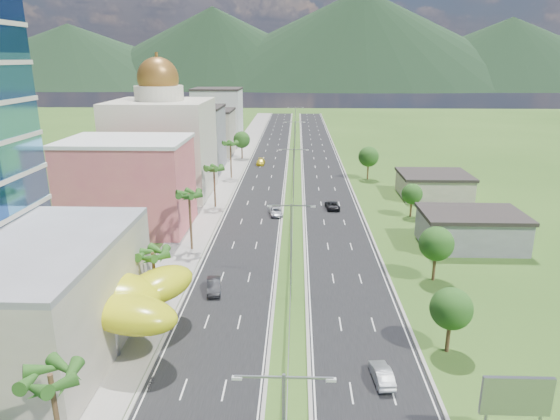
# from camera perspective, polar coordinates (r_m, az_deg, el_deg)

# --- Properties ---
(ground) EXTENTS (500.00, 500.00, 0.00)m
(ground) POSITION_cam_1_polar(r_m,az_deg,el_deg) (57.25, 1.10, -12.82)
(ground) COLOR #2D5119
(ground) RESTS_ON ground
(road_left) EXTENTS (11.00, 260.00, 0.04)m
(road_left) POSITION_cam_1_polar(r_m,az_deg,el_deg) (142.77, -1.35, 5.50)
(road_left) COLOR black
(road_left) RESTS_ON ground
(road_right) EXTENTS (11.00, 260.00, 0.04)m
(road_right) POSITION_cam_1_polar(r_m,az_deg,el_deg) (142.70, 4.70, 5.44)
(road_right) COLOR black
(road_right) RESTS_ON ground
(sidewalk_left) EXTENTS (7.00, 260.00, 0.12)m
(sidewalk_left) POSITION_cam_1_polar(r_m,az_deg,el_deg) (143.61, -5.16, 5.52)
(sidewalk_left) COLOR gray
(sidewalk_left) RESTS_ON ground
(median_guardrail) EXTENTS (0.10, 216.06, 0.76)m
(median_guardrail) POSITION_cam_1_polar(r_m,az_deg,el_deg) (124.81, 1.62, 4.10)
(median_guardrail) COLOR gray
(median_guardrail) RESTS_ON ground
(streetlight_median_b) EXTENTS (6.04, 0.25, 11.00)m
(streetlight_median_b) POSITION_cam_1_polar(r_m,az_deg,el_deg) (63.50, 1.28, -3.00)
(streetlight_median_b) COLOR gray
(streetlight_median_b) RESTS_ON ground
(streetlight_median_c) EXTENTS (6.04, 0.25, 11.00)m
(streetlight_median_c) POSITION_cam_1_polar(r_m,az_deg,el_deg) (102.01, 1.56, 4.70)
(streetlight_median_c) COLOR gray
(streetlight_median_c) RESTS_ON ground
(streetlight_median_d) EXTENTS (6.04, 0.25, 11.00)m
(streetlight_median_d) POSITION_cam_1_polar(r_m,az_deg,el_deg) (146.29, 1.71, 8.45)
(streetlight_median_d) COLOR gray
(streetlight_median_d) RESTS_ON ground
(streetlight_median_e) EXTENTS (6.04, 0.25, 11.00)m
(streetlight_median_e) POSITION_cam_1_polar(r_m,az_deg,el_deg) (190.91, 1.78, 10.45)
(streetlight_median_e) COLOR gray
(streetlight_median_e) RESTS_ON ground
(lime_canopy) EXTENTS (18.00, 15.00, 7.40)m
(lime_canopy) POSITION_cam_1_polar(r_m,az_deg,el_deg) (55.33, -20.42, -9.25)
(lime_canopy) COLOR #BDC012
(lime_canopy) RESTS_ON ground
(pink_shophouse) EXTENTS (20.00, 15.00, 15.00)m
(pink_shophouse) POSITION_cam_1_polar(r_m,az_deg,el_deg) (89.04, -16.88, 2.64)
(pink_shophouse) COLOR #D15664
(pink_shophouse) RESTS_ON ground
(domed_building) EXTENTS (20.00, 20.00, 28.70)m
(domed_building) POSITION_cam_1_polar(r_m,az_deg,el_deg) (109.85, -13.29, 7.58)
(domed_building) COLOR beige
(domed_building) RESTS_ON ground
(midrise_grey) EXTENTS (16.00, 15.00, 16.00)m
(midrise_grey) POSITION_cam_1_polar(r_m,az_deg,el_deg) (134.15, -10.05, 7.96)
(midrise_grey) COLOR gray
(midrise_grey) RESTS_ON ground
(midrise_beige) EXTENTS (16.00, 15.00, 13.00)m
(midrise_beige) POSITION_cam_1_polar(r_m,az_deg,el_deg) (155.72, -8.38, 8.71)
(midrise_beige) COLOR #9F9983
(midrise_beige) RESTS_ON ground
(midrise_white) EXTENTS (16.00, 15.00, 18.00)m
(midrise_white) POSITION_cam_1_polar(r_m,az_deg,el_deg) (177.91, -7.11, 10.58)
(midrise_white) COLOR silver
(midrise_white) RESTS_ON ground
(billboard) EXTENTS (5.20, 0.35, 6.20)m
(billboard) POSITION_cam_1_polar(r_m,az_deg,el_deg) (43.00, 25.39, -18.85)
(billboard) COLOR gray
(billboard) RESTS_ON ground
(shed_near) EXTENTS (15.00, 10.00, 5.00)m
(shed_near) POSITION_cam_1_polar(r_m,az_deg,el_deg) (83.66, 20.96, -2.25)
(shed_near) COLOR gray
(shed_near) RESTS_ON ground
(shed_far) EXTENTS (14.00, 12.00, 4.40)m
(shed_far) POSITION_cam_1_polar(r_m,az_deg,el_deg) (111.84, 17.14, 2.65)
(shed_far) COLOR #9F9983
(shed_far) RESTS_ON ground
(palm_tree_a) EXTENTS (3.60, 3.60, 9.10)m
(palm_tree_a) POSITION_cam_1_polar(r_m,az_deg,el_deg) (37.98, -24.72, -17.30)
(palm_tree_a) COLOR #47301C
(palm_tree_a) RESTS_ON ground
(palm_tree_b) EXTENTS (3.60, 3.60, 8.10)m
(palm_tree_b) POSITION_cam_1_polar(r_m,az_deg,el_deg) (58.20, -14.33, -5.13)
(palm_tree_b) COLOR #47301C
(palm_tree_b) RESTS_ON ground
(palm_tree_c) EXTENTS (3.60, 3.60, 9.60)m
(palm_tree_c) POSITION_cam_1_polar(r_m,az_deg,el_deg) (76.12, -10.35, 1.51)
(palm_tree_c) COLOR #47301C
(palm_tree_c) RESTS_ON ground
(palm_tree_d) EXTENTS (3.60, 3.60, 8.60)m
(palm_tree_d) POSITION_cam_1_polar(r_m,az_deg,el_deg) (98.28, -7.56, 4.56)
(palm_tree_d) COLOR #47301C
(palm_tree_d) RESTS_ON ground
(palm_tree_e) EXTENTS (3.60, 3.60, 9.40)m
(palm_tree_e) POSITION_cam_1_polar(r_m,az_deg,el_deg) (122.42, -5.69, 7.44)
(palm_tree_e) COLOR #47301C
(palm_tree_e) RESTS_ON ground
(leafy_tree_lfar) EXTENTS (4.90, 4.90, 8.05)m
(leafy_tree_lfar) POSITION_cam_1_polar(r_m,az_deg,el_deg) (147.35, -4.40, 8.01)
(leafy_tree_lfar) COLOR #47301C
(leafy_tree_lfar) RESTS_ON ground
(leafy_tree_ra) EXTENTS (4.20, 4.20, 6.90)m
(leafy_tree_ra) POSITION_cam_1_polar(r_m,az_deg,el_deg) (52.85, 18.98, -10.63)
(leafy_tree_ra) COLOR #47301C
(leafy_tree_ra) RESTS_ON ground
(leafy_tree_rb) EXTENTS (4.55, 4.55, 7.47)m
(leafy_tree_rb) POSITION_cam_1_polar(r_m,az_deg,el_deg) (68.43, 17.44, -3.71)
(leafy_tree_rb) COLOR #47301C
(leafy_tree_rb) RESTS_ON ground
(leafy_tree_rc) EXTENTS (3.85, 3.85, 6.33)m
(leafy_tree_rc) POSITION_cam_1_polar(r_m,az_deg,el_deg) (95.28, 14.86, 1.77)
(leafy_tree_rc) COLOR #47301C
(leafy_tree_rc) RESTS_ON ground
(leafy_tree_rd) EXTENTS (4.90, 4.90, 8.05)m
(leafy_tree_rd) POSITION_cam_1_polar(r_m,az_deg,el_deg) (123.07, 10.09, 6.02)
(leafy_tree_rd) COLOR #47301C
(leafy_tree_rd) RESTS_ON ground
(mountain_ridge) EXTENTS (860.00, 140.00, 90.00)m
(mountain_ridge) POSITION_cam_1_polar(r_m,az_deg,el_deg) (503.99, 8.97, 13.55)
(mountain_ridge) COLOR black
(mountain_ridge) RESTS_ON ground
(car_dark_left) EXTENTS (2.40, 5.06, 1.60)m
(car_dark_left) POSITION_cam_1_polar(r_m,az_deg,el_deg) (64.36, -7.56, -8.58)
(car_dark_left) COLOR black
(car_dark_left) RESTS_ON road_left
(car_silver_mid_left) EXTENTS (3.05, 5.27, 1.38)m
(car_silver_mid_left) POSITION_cam_1_polar(r_m,az_deg,el_deg) (93.85, -0.47, -0.19)
(car_silver_mid_left) COLOR #AEB1B6
(car_silver_mid_left) RESTS_ON road_left
(car_yellow_far_left) EXTENTS (2.31, 5.39, 1.55)m
(car_yellow_far_left) POSITION_cam_1_polar(r_m,az_deg,el_deg) (139.07, -2.22, 5.51)
(car_yellow_far_left) COLOR gold
(car_yellow_far_left) RESTS_ON road_left
(car_silver_right) EXTENTS (1.95, 4.55, 1.46)m
(car_silver_right) POSITION_cam_1_polar(r_m,az_deg,el_deg) (48.88, 11.56, -17.90)
(car_silver_right) COLOR #9FA2A6
(car_silver_right) RESTS_ON road_right
(car_dark_far_right) EXTENTS (2.90, 5.50, 1.48)m
(car_dark_far_right) POSITION_cam_1_polar(r_m,az_deg,el_deg) (98.48, 5.98, 0.57)
(car_dark_far_right) COLOR black
(car_dark_far_right) RESTS_ON road_right
(motorcycle) EXTENTS (0.57, 1.84, 1.17)m
(motorcycle) POSITION_cam_1_polar(r_m,az_deg,el_deg) (48.81, -14.52, -18.38)
(motorcycle) COLOR black
(motorcycle) RESTS_ON road_left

